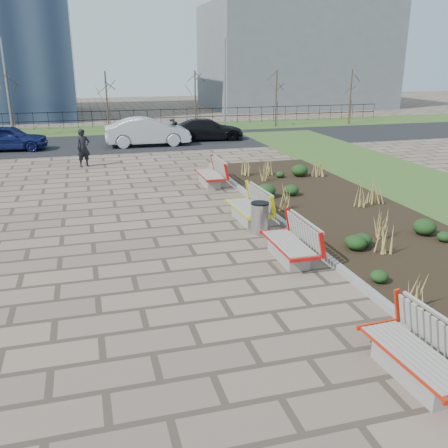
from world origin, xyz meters
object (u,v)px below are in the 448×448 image
object	(u,v)px
bench_c	(248,206)
car_blue	(9,138)
bench_d	(210,173)
litter_bin	(260,218)
pedestrian	(83,148)
car_black	(207,129)
lamp_west	(7,88)
lamp_east	(225,85)
car_silver	(148,132)
bench_b	(288,241)
bench_a	(416,352)

from	to	relation	value
bench_c	car_blue	xyz separation A→B (m)	(-8.61, 15.34, 0.20)
bench_c	bench_d	distance (m)	4.81
litter_bin	pedestrian	bearing A→B (deg)	113.09
car_black	lamp_west	distance (m)	12.65
bench_c	lamp_west	bearing A→B (deg)	111.75
pedestrian	car_black	distance (m)	9.63
lamp_west	lamp_east	world-z (taller)	same
car_black	car_silver	bearing A→B (deg)	110.24
bench_b	lamp_west	world-z (taller)	lamp_west
pedestrian	bench_b	bearing A→B (deg)	-92.23
bench_b	pedestrian	xyz separation A→B (m)	(-4.74, 13.13, 0.37)
pedestrian	lamp_west	world-z (taller)	lamp_west
car_black	lamp_west	xyz separation A→B (m)	(-11.67, 4.28, 2.37)
bench_c	car_blue	size ratio (longest dim) A/B	0.52
bench_a	bench_c	size ratio (longest dim) A/B	1.00
car_blue	car_silver	bearing A→B (deg)	-86.63
car_silver	lamp_east	world-z (taller)	lamp_east
car_blue	bench_d	bearing A→B (deg)	-134.27
bench_c	lamp_east	xyz separation A→B (m)	(5.00, 20.32, 2.54)
bench_a	bench_d	xyz separation A→B (m)	(0.00, 13.15, 0.00)
litter_bin	car_blue	size ratio (longest dim) A/B	0.23
bench_b	bench_a	bearing A→B (deg)	-89.62
litter_bin	car_black	world-z (taller)	car_black
bench_a	car_silver	world-z (taller)	car_silver
pedestrian	car_black	world-z (taller)	pedestrian
bench_c	bench_b	bearing A→B (deg)	-92.14
bench_b	litter_bin	xyz separation A→B (m)	(-0.02, 2.07, -0.05)
car_blue	lamp_west	xyz separation A→B (m)	(-0.39, 4.98, 2.34)
bench_c	litter_bin	world-z (taller)	bench_c
pedestrian	car_silver	size ratio (longest dim) A/B	0.36
bench_d	car_blue	distance (m)	13.61
bench_c	litter_bin	distance (m)	1.18
bench_b	bench_c	bearing A→B (deg)	90.38
bench_d	lamp_west	bearing A→B (deg)	120.00
car_black	lamp_east	xyz separation A→B (m)	(2.33, 4.28, 2.37)
bench_a	car_silver	xyz separation A→B (m)	(-1.12, 23.28, 0.31)
litter_bin	lamp_east	size ratio (longest dim) A/B	0.15
bench_a	lamp_east	world-z (taller)	lamp_east
bench_c	car_silver	size ratio (longest dim) A/B	0.44
car_silver	litter_bin	bearing A→B (deg)	-175.12
bench_c	bench_d	world-z (taller)	same
lamp_west	litter_bin	bearing A→B (deg)	-67.34
car_silver	lamp_east	xyz separation A→B (m)	(6.12, 5.38, 2.23)
car_silver	car_black	size ratio (longest dim) A/B	1.08
bench_a	litter_bin	size ratio (longest dim) A/B	2.31
bench_d	car_blue	world-z (taller)	car_blue
litter_bin	bench_b	bearing A→B (deg)	-89.37
car_blue	car_silver	xyz separation A→B (m)	(7.49, -0.40, 0.11)
bench_a	bench_c	world-z (taller)	same
bench_d	pedestrian	size ratio (longest dim) A/B	1.20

